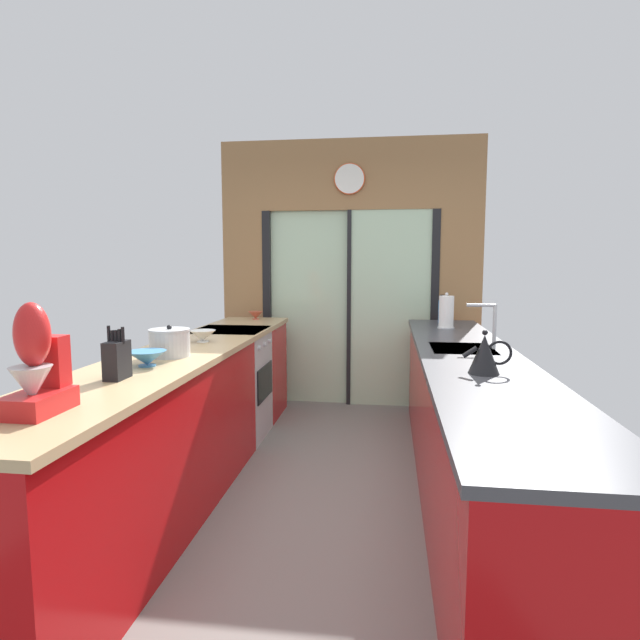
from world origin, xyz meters
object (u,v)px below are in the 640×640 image
knife_block (117,359)px  soap_bottle (442,311)px  stock_pot (170,343)px  paper_towel_roll (446,312)px  mixing_bowl_far (256,315)px  mixing_bowl_near (147,358)px  stand_mixer (37,371)px  mixing_bowl_mid (203,336)px  oven_range (231,384)px  kettle (485,354)px

knife_block → soap_bottle: (1.78, 2.52, 0.02)m
knife_block → soap_bottle: size_ratio=0.99×
stock_pot → paper_towel_roll: paper_towel_roll is taller
mixing_bowl_far → paper_towel_roll: 1.84m
mixing_bowl_near → stand_mixer: size_ratio=0.50×
stock_pot → paper_towel_roll: (1.78, 1.55, 0.05)m
soap_bottle → mixing_bowl_mid: bearing=-142.5°
stock_pot → mixing_bowl_far: bearing=90.0°
oven_range → stock_pot: stock_pot is taller
mixing_bowl_mid → mixing_bowl_far: (0.00, 1.45, -0.00)m
knife_block → stand_mixer: 0.57m
kettle → paper_towel_roll: (-0.00, 1.80, 0.04)m
mixing_bowl_near → mixing_bowl_far: mixing_bowl_near is taller
kettle → soap_bottle: 2.16m
mixing_bowl_mid → knife_block: 1.16m
mixing_bowl_mid → soap_bottle: size_ratio=0.69×
mixing_bowl_near → soap_bottle: 2.84m
stock_pot → soap_bottle: size_ratio=0.92×
mixing_bowl_mid → stand_mixer: size_ratio=0.43×
knife_block → stand_mixer: stand_mixer is taller
soap_bottle → oven_range: bearing=-159.4°
oven_range → mixing_bowl_mid: 0.86m
oven_range → stand_mixer: (0.02, -2.41, 0.63)m
oven_range → knife_block: (0.02, -1.84, 0.56)m
mixing_bowl_mid → soap_bottle: soap_bottle is taller
oven_range → paper_towel_roll: paper_towel_roll is taller
mixing_bowl_mid → mixing_bowl_far: size_ratio=1.27×
mixing_bowl_near → soap_bottle: soap_bottle is taller
stock_pot → soap_bottle: bearing=47.1°
paper_towel_roll → knife_block: bearing=-129.5°
mixing_bowl_far → stock_pot: 2.00m
oven_range → kettle: size_ratio=3.73×
kettle → paper_towel_roll: paper_towel_roll is taller
oven_range → soap_bottle: (1.80, 0.68, 0.58)m
oven_range → knife_block: bearing=-89.4°
mixing_bowl_far → soap_bottle: bearing=-2.9°
mixing_bowl_near → mixing_bowl_far: size_ratio=1.45×
mixing_bowl_mid → stand_mixer: 1.73m
knife_block → stock_pot: size_ratio=1.07×
oven_range → mixing_bowl_mid: size_ratio=5.06×
stand_mixer → kettle: stand_mixer is taller
stock_pot → kettle: kettle is taller
stand_mixer → paper_towel_roll: (1.78, 2.72, -0.02)m
mixing_bowl_far → soap_bottle: soap_bottle is taller
kettle → paper_towel_roll: 1.80m
oven_range → knife_block: size_ratio=3.54×
mixing_bowl_near → paper_towel_roll: (1.78, 1.85, 0.09)m
mixing_bowl_near → oven_range: bearing=90.7°
stand_mixer → stock_pot: 1.18m
mixing_bowl_near → knife_block: size_ratio=0.80×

